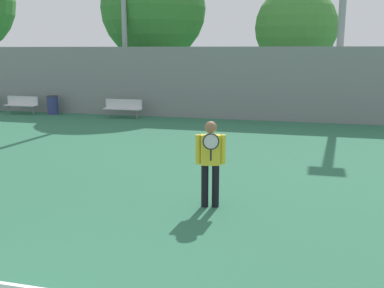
{
  "coord_description": "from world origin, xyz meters",
  "views": [
    {
      "loc": [
        3.12,
        -3.02,
        3.03
      ],
      "look_at": [
        0.68,
        6.37,
        0.98
      ],
      "focal_mm": 42.0,
      "sensor_mm": 36.0,
      "label": 1
    }
  ],
  "objects_px": {
    "tennis_player": "(210,159)",
    "bench_courtside_near": "(22,103)",
    "tree_green_tall": "(296,28)",
    "tree_dark_dense": "(153,8)",
    "bench_by_gate": "(123,107)",
    "trash_bin": "(53,105)"
  },
  "relations": [
    {
      "from": "tennis_player",
      "to": "bench_courtside_near",
      "type": "distance_m",
      "value": 15.51
    },
    {
      "from": "bench_courtside_near",
      "to": "tree_green_tall",
      "type": "distance_m",
      "value": 13.81
    },
    {
      "from": "tree_dark_dense",
      "to": "bench_by_gate",
      "type": "bearing_deg",
      "value": -89.09
    },
    {
      "from": "bench_by_gate",
      "to": "tree_green_tall",
      "type": "relative_size",
      "value": 0.29
    },
    {
      "from": "trash_bin",
      "to": "tree_dark_dense",
      "type": "relative_size",
      "value": 0.11
    },
    {
      "from": "tennis_player",
      "to": "tree_green_tall",
      "type": "bearing_deg",
      "value": 72.7
    },
    {
      "from": "bench_courtside_near",
      "to": "tree_dark_dense",
      "type": "bearing_deg",
      "value": 41.42
    },
    {
      "from": "tennis_player",
      "to": "bench_courtside_near",
      "type": "relative_size",
      "value": 1.04
    },
    {
      "from": "bench_courtside_near",
      "to": "bench_by_gate",
      "type": "distance_m",
      "value": 5.21
    },
    {
      "from": "tennis_player",
      "to": "tree_green_tall",
      "type": "relative_size",
      "value": 0.28
    },
    {
      "from": "tennis_player",
      "to": "bench_by_gate",
      "type": "bearing_deg",
      "value": 107.45
    },
    {
      "from": "bench_courtside_near",
      "to": "tree_green_tall",
      "type": "height_order",
      "value": "tree_green_tall"
    },
    {
      "from": "tree_dark_dense",
      "to": "tennis_player",
      "type": "bearing_deg",
      "value": -67.0
    },
    {
      "from": "bench_courtside_near",
      "to": "tree_green_tall",
      "type": "relative_size",
      "value": 0.27
    },
    {
      "from": "tennis_player",
      "to": "tree_dark_dense",
      "type": "xyz_separation_m",
      "value": [
        -6.34,
        14.94,
        4.14
      ]
    },
    {
      "from": "trash_bin",
      "to": "tree_green_tall",
      "type": "height_order",
      "value": "tree_green_tall"
    },
    {
      "from": "bench_by_gate",
      "to": "tree_dark_dense",
      "type": "height_order",
      "value": "tree_dark_dense"
    },
    {
      "from": "tennis_player",
      "to": "bench_by_gate",
      "type": "distance_m",
      "value": 12.17
    },
    {
      "from": "bench_by_gate",
      "to": "trash_bin",
      "type": "bearing_deg",
      "value": 176.76
    },
    {
      "from": "bench_courtside_near",
      "to": "tree_green_tall",
      "type": "xyz_separation_m",
      "value": [
        12.46,
        4.78,
        3.54
      ]
    },
    {
      "from": "bench_by_gate",
      "to": "tree_dark_dense",
      "type": "distance_m",
      "value": 6.47
    },
    {
      "from": "bench_by_gate",
      "to": "tree_green_tall",
      "type": "distance_m",
      "value": 9.38
    }
  ]
}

